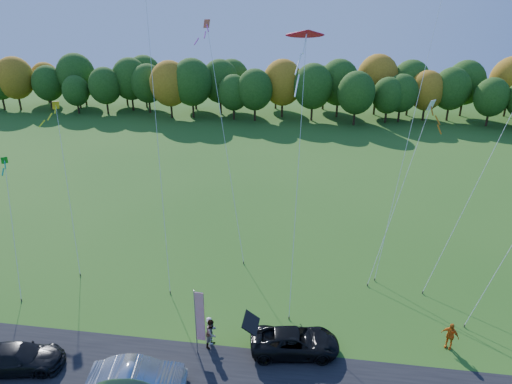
# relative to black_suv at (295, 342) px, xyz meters

# --- Properties ---
(ground) EXTENTS (160.00, 160.00, 0.00)m
(ground) POSITION_rel_black_suv_xyz_m (-3.26, 0.86, -0.71)
(ground) COLOR #245516
(tree_line) EXTENTS (116.00, 12.00, 10.00)m
(tree_line) POSITION_rel_black_suv_xyz_m (-3.26, 55.86, -0.71)
(tree_line) COLOR #1E4711
(tree_line) RESTS_ON ground
(black_suv) EXTENTS (5.39, 3.05, 1.42)m
(black_suv) POSITION_rel_black_suv_xyz_m (0.00, 0.00, 0.00)
(black_suv) COLOR black
(black_suv) RESTS_ON ground
(silver_sedan) EXTENTS (5.18, 2.53, 1.64)m
(silver_sedan) POSITION_rel_black_suv_xyz_m (-7.88, -3.98, 0.11)
(silver_sedan) COLOR #A7A8AC
(silver_sedan) RESTS_ON ground
(dark_truck_a) EXTENTS (5.28, 3.02, 1.44)m
(dark_truck_a) POSITION_rel_black_suv_xyz_m (-15.02, -3.50, 0.01)
(dark_truck_a) COLOR black
(dark_truck_a) RESTS_ON ground
(person_tailgate_a) EXTENTS (0.63, 0.76, 1.79)m
(person_tailgate_a) POSITION_rel_black_suv_xyz_m (-5.00, 0.07, 0.19)
(person_tailgate_a) COLOR white
(person_tailgate_a) RESTS_ON ground
(person_tailgate_b) EXTENTS (0.91, 1.04, 1.81)m
(person_tailgate_b) POSITION_rel_black_suv_xyz_m (-4.85, -0.17, 0.20)
(person_tailgate_b) COLOR gray
(person_tailgate_b) RESTS_ON ground
(person_east) EXTENTS (1.08, 0.84, 1.71)m
(person_east) POSITION_rel_black_suv_xyz_m (8.90, 1.65, 0.14)
(person_east) COLOR orange
(person_east) RESTS_ON ground
(feather_flag) EXTENTS (0.57, 0.09, 4.30)m
(feather_flag) POSITION_rel_black_suv_xyz_m (-5.34, -0.90, 1.93)
(feather_flag) COLOR #999999
(feather_flag) RESTS_ON ground
(kite_delta_blue) EXTENTS (5.67, 12.31, 28.63)m
(kite_delta_blue) POSITION_rel_black_suv_xyz_m (-11.04, 10.09, 13.12)
(kite_delta_blue) COLOR #4C3F33
(kite_delta_blue) RESTS_ON ground
(kite_parafoil_orange) EXTENTS (7.18, 13.78, 28.32)m
(kite_parafoil_orange) POSITION_rel_black_suv_xyz_m (8.08, 14.71, 13.28)
(kite_parafoil_orange) COLOR #4C3F33
(kite_parafoil_orange) RESTS_ON ground
(kite_delta_red) EXTENTS (2.83, 10.94, 18.31)m
(kite_delta_red) POSITION_rel_black_suv_xyz_m (-0.55, 10.74, 13.40)
(kite_delta_red) COLOR #4C3F33
(kite_delta_red) RESTS_ON ground
(kite_parafoil_rainbow) EXTENTS (8.35, 7.55, 15.19)m
(kite_parafoil_rainbow) POSITION_rel_black_suv_xyz_m (11.87, 10.45, 6.73)
(kite_parafoil_rainbow) COLOR #4C3F33
(kite_parafoil_rainbow) RESTS_ON ground
(kite_diamond_yellow) EXTENTS (4.82, 7.92, 11.69)m
(kite_diamond_yellow) POSITION_rel_black_suv_xyz_m (-18.33, 9.24, 4.90)
(kite_diamond_yellow) COLOR #4C3F33
(kite_diamond_yellow) RESTS_ON ground
(kite_diamond_green) EXTENTS (3.30, 5.39, 8.86)m
(kite_diamond_green) POSITION_rel_black_suv_xyz_m (-20.04, 4.59, 3.55)
(kite_diamond_green) COLOR #4C3F33
(kite_diamond_green) RESTS_ON ground
(kite_diamond_white) EXTENTS (4.64, 7.00, 12.54)m
(kite_diamond_white) POSITION_rel_black_suv_xyz_m (6.71, 10.51, 5.29)
(kite_diamond_white) COLOR #4C3F33
(kite_diamond_white) RESTS_ON ground
(kite_diamond_pink) EXTENTS (4.50, 7.48, 17.79)m
(kite_diamond_pink) POSITION_rel_black_suv_xyz_m (-6.49, 12.42, 7.96)
(kite_diamond_pink) COLOR #4C3F33
(kite_diamond_pink) RESTS_ON ground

